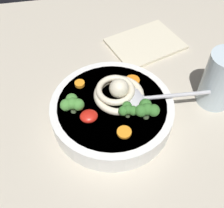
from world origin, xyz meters
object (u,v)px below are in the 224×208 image
soup_bowl (112,111)px  folded_napkin (145,44)px  noodle_pile (118,92)px  soup_spoon (141,99)px  drinking_glass (222,81)px

soup_bowl → folded_napkin: 24.92cm
noodle_pile → folded_napkin: size_ratio=0.61×
noodle_pile → folded_napkin: noodle_pile is taller
noodle_pile → soup_spoon: (-4.08, 2.01, -0.55)cm
soup_bowl → noodle_pile: noodle_pile is taller
soup_spoon → drinking_glass: size_ratio=1.43×
soup_bowl → noodle_pile: 4.18cm
soup_spoon → drinking_glass: 16.64cm
noodle_pile → soup_spoon: size_ratio=0.62×
soup_spoon → drinking_glass: bearing=6.9°
noodle_pile → drinking_glass: 20.72cm
soup_spoon → soup_bowl: bearing=-180.0°
soup_bowl → drinking_glass: drinking_glass is taller
folded_napkin → soup_bowl: bearing=58.8°
noodle_pile → soup_spoon: noodle_pile is taller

